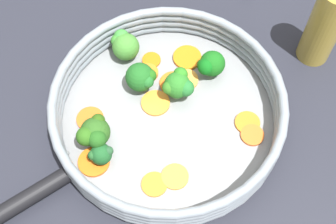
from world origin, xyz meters
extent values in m
plane|color=#1F212A|center=(0.00, 0.00, 0.00)|extent=(4.00, 4.00, 0.00)
cylinder|color=gray|center=(0.00, 0.00, 0.01)|extent=(0.34, 0.34, 0.01)
torus|color=slate|center=(0.00, 0.00, 0.02)|extent=(0.36, 0.36, 0.01)
torus|color=slate|center=(0.00, 0.00, 0.03)|extent=(0.36, 0.36, 0.01)
torus|color=slate|center=(0.00, 0.00, 0.05)|extent=(0.36, 0.36, 0.01)
torus|color=slate|center=(0.00, 0.00, 0.06)|extent=(0.36, 0.36, 0.01)
sphere|color=gray|center=(0.02, -0.16, 0.02)|extent=(0.01, 0.01, 0.01)
sphere|color=gray|center=(0.09, -0.14, 0.02)|extent=(0.01, 0.01, 0.01)
cylinder|color=orange|center=(-0.10, 0.06, 0.01)|extent=(0.07, 0.07, 0.01)
cylinder|color=orange|center=(0.04, 0.12, 0.01)|extent=(0.05, 0.05, 0.00)
cylinder|color=#E25B1A|center=(-0.03, -0.12, 0.01)|extent=(0.05, 0.05, 0.00)
cylinder|color=orange|center=(-0.06, 0.02, 0.01)|extent=(0.05, 0.05, 0.00)
cylinder|color=orange|center=(0.07, 0.12, 0.01)|extent=(0.05, 0.05, 0.00)
cylinder|color=orange|center=(-0.09, -0.01, 0.01)|extent=(0.04, 0.04, 0.01)
cylinder|color=orange|center=(0.05, -0.13, 0.01)|extent=(0.05, 0.05, 0.01)
cylinder|color=#F8983A|center=(-0.06, 0.05, 0.01)|extent=(0.05, 0.05, 0.00)
cylinder|color=orange|center=(-0.11, 0.00, 0.01)|extent=(0.04, 0.04, 0.00)
cylinder|color=#F99D31|center=(0.10, -0.02, 0.01)|extent=(0.05, 0.05, 0.00)
cylinder|color=orange|center=(0.10, -0.05, 0.01)|extent=(0.04, 0.04, 0.00)
cylinder|color=orange|center=(-0.03, -0.01, 0.01)|extent=(0.06, 0.06, 0.00)
cylinder|color=#74995D|center=(-0.06, 0.09, 0.02)|extent=(0.01, 0.01, 0.02)
sphere|color=#145A16|center=(-0.06, 0.09, 0.04)|extent=(0.04, 0.04, 0.04)
sphere|color=#0C5713|center=(-0.05, 0.08, 0.04)|extent=(0.03, 0.03, 0.03)
sphere|color=#1A5212|center=(-0.06, 0.08, 0.04)|extent=(0.02, 0.02, 0.02)
cylinder|color=#60974C|center=(-0.13, -0.04, 0.02)|extent=(0.01, 0.01, 0.02)
sphere|color=#3A782C|center=(-0.13, -0.04, 0.04)|extent=(0.05, 0.05, 0.05)
sphere|color=#327528|center=(-0.14, -0.05, 0.04)|extent=(0.02, 0.02, 0.02)
sphere|color=#337F31|center=(-0.14, -0.04, 0.05)|extent=(0.03, 0.03, 0.03)
cylinder|color=#7AA560|center=(-0.06, -0.03, 0.02)|extent=(0.02, 0.02, 0.02)
sphere|color=#1A561C|center=(-0.06, -0.03, 0.04)|extent=(0.05, 0.05, 0.05)
sphere|color=#1D5C22|center=(-0.05, -0.02, 0.05)|extent=(0.02, 0.02, 0.02)
sphere|color=#1D5614|center=(-0.06, -0.01, 0.05)|extent=(0.02, 0.02, 0.02)
cylinder|color=#739E5E|center=(0.05, -0.11, 0.02)|extent=(0.01, 0.01, 0.01)
sphere|color=#184C21|center=(0.05, -0.11, 0.03)|extent=(0.03, 0.03, 0.03)
sphere|color=#204728|center=(0.05, -0.10, 0.04)|extent=(0.01, 0.01, 0.01)
sphere|color=#205124|center=(0.05, -0.12, 0.04)|extent=(0.02, 0.02, 0.02)
cylinder|color=#82B56B|center=(-0.03, 0.02, 0.02)|extent=(0.02, 0.02, 0.02)
sphere|color=#256920|center=(-0.03, 0.02, 0.04)|extent=(0.04, 0.04, 0.04)
sphere|color=#26701C|center=(-0.05, 0.03, 0.05)|extent=(0.02, 0.02, 0.02)
sphere|color=#20662A|center=(-0.02, 0.03, 0.05)|extent=(0.03, 0.03, 0.03)
sphere|color=#2B661D|center=(-0.03, 0.01, 0.05)|extent=(0.02, 0.02, 0.02)
cylinder|color=#7BA34E|center=(0.01, -0.11, 0.02)|extent=(0.01, 0.01, 0.02)
sphere|color=#26521A|center=(0.01, -0.11, 0.04)|extent=(0.05, 0.05, 0.05)
sphere|color=#1D4F17|center=(0.03, -0.11, 0.05)|extent=(0.03, 0.03, 0.03)
sphere|color=#275716|center=(0.02, -0.13, 0.05)|extent=(0.03, 0.03, 0.03)
sphere|color=#264B10|center=(0.00, -0.11, 0.05)|extent=(0.02, 0.02, 0.02)
cylinder|color=olive|center=(-0.06, 0.27, 0.08)|extent=(0.05, 0.05, 0.15)
camera|label=1|loc=(0.33, -0.09, 0.66)|focal=50.00mm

